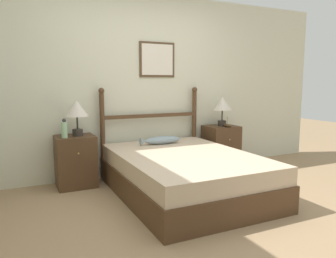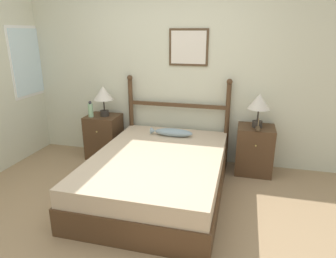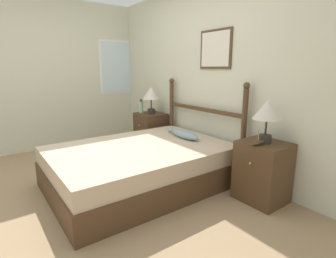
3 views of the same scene
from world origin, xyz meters
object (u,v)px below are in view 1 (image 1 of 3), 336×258
bottle (64,129)px  model_boat (227,125)px  table_lamp_left (77,110)px  table_lamp_right (222,105)px  fish_pillow (161,140)px  nightstand_right (221,147)px  bed (184,174)px  nightstand_left (76,161)px

bottle → model_boat: (2.35, -0.03, -0.08)m
table_lamp_left → bottle: size_ratio=1.87×
table_lamp_right → bottle: table_lamp_right is taller
fish_pillow → nightstand_right: bearing=9.2°
nightstand_right → table_lamp_right: bearing=-69.8°
bed → nightstand_left: nightstand_left is taller
bottle → bed: bearing=-31.2°
model_boat → fish_pillow: bearing=-177.7°
nightstand_right → model_boat: 0.37m
bed → bottle: 1.54m
bottle → fish_pillow: (1.25, -0.08, -0.22)m
table_lamp_left → model_boat: table_lamp_left is taller
nightstand_right → table_lamp_left: bearing=-179.8°
table_lamp_right → bottle: bearing=-177.8°
nightstand_left → fish_pillow: bearing=-9.1°
bed → bottle: (-1.24, 0.75, 0.52)m
bed → fish_pillow: 0.74m
nightstand_right → table_lamp_left: table_lamp_left is taller
nightstand_right → table_lamp_right: size_ratio=1.46×
bottle → table_lamp_left: bearing=28.7°
nightstand_left → fish_pillow: nightstand_left is taller
table_lamp_right → model_boat: table_lamp_right is taller
nightstand_left → fish_pillow: (1.11, -0.18, 0.22)m
model_boat → bottle: bearing=179.2°
model_boat → fish_pillow: 1.12m
nightstand_left → table_lamp_right: 2.31m
model_boat → fish_pillow: (-1.11, -0.04, -0.13)m
bed → nightstand_right: size_ratio=3.20×
table_lamp_right → fish_pillow: (-1.10, -0.17, -0.43)m
nightstand_left → model_boat: (2.22, -0.13, 0.35)m
bed → nightstand_right: (1.11, 0.85, 0.08)m
table_lamp_right → bottle: 2.36m
table_lamp_right → nightstand_right: bearing=110.2°
nightstand_left → table_lamp_left: (0.04, -0.01, 0.65)m
nightstand_left → fish_pillow: size_ratio=1.12×
table_lamp_left → table_lamp_right: same height
table_lamp_left → table_lamp_right: 2.18m
bed → table_lamp_left: 1.55m
nightstand_left → model_boat: size_ratio=2.87×
model_boat → nightstand_right: bearing=94.5°
model_boat → bed: bearing=-147.3°
fish_pillow → bottle: bearing=176.5°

